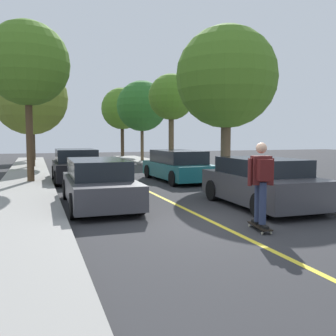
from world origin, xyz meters
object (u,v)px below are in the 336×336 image
Objects in this scene: parked_car_left_nearest at (99,183)px; parked_car_left_near at (76,166)px; parked_car_right_nearest at (261,183)px; street_tree_right_farthest at (122,109)px; street_tree_left_far at (31,113)px; skateboarder at (261,179)px; street_tree_left_nearest at (27,64)px; street_tree_right_nearest at (227,78)px; street_tree_left_near at (30,98)px; parked_car_right_near at (178,166)px; street_tree_right_near at (171,98)px; skateboard at (260,226)px; street_tree_right_far at (142,106)px.

parked_car_left_near is at bearing 90.01° from parked_car_left_nearest.
parked_car_left_nearest is 1.06× the size of parked_car_right_nearest.
street_tree_right_farthest is at bearing 71.18° from parked_car_left_near.
street_tree_left_far is 2.95× the size of skateboarder.
skateboarder is at bearing -64.56° from street_tree_left_nearest.
parked_car_right_nearest is at bearing -50.15° from street_tree_left_nearest.
street_tree_left_near is at bearing 128.83° from street_tree_right_nearest.
parked_car_right_near is at bearing -95.52° from street_tree_right_farthest.
parked_car_right_near is 7.63m from street_tree_left_nearest.
street_tree_right_nearest is (6.25, 3.91, 3.90)m from parked_car_left_nearest.
street_tree_right_near reaches higher than parked_car_right_nearest.
parked_car_left_near is 0.63× the size of street_tree_left_near.
street_tree_left_far reaches higher than skateboard.
street_tree_right_near is (8.15, -10.28, 0.50)m from street_tree_left_far.
street_tree_right_far is at bearing 90.00° from street_tree_right_nearest.
parked_car_left_nearest is at bearing -104.30° from street_tree_right_farthest.
skateboarder is at bearing -74.80° from parked_car_left_near.
street_tree_left_nearest reaches higher than parked_car_left_near.
street_tree_left_nearest is 11.90m from skateboard.
street_tree_right_near reaches higher than parked_car_left_nearest.
street_tree_right_farthest reaches higher than street_tree_right_far.
parked_car_right_near is 0.70× the size of street_tree_right_nearest.
parked_car_right_nearest is 0.89× the size of parked_car_right_near.
street_tree_right_near reaches higher than skateboard.
street_tree_left_near is at bearing 104.54° from skateboard.
street_tree_right_far is at bearing -90.00° from street_tree_right_farthest.
skateboarder is (-3.48, -21.55, -3.26)m from street_tree_right_far.
street_tree_right_far reaches higher than skateboarder.
parked_car_left_near is 4.67m from street_tree_left_nearest.
street_tree_right_farthest is at bearing 84.48° from parked_car_right_near.
skateboard is (-3.47, -28.53, -4.59)m from street_tree_right_farthest.
parked_car_left_near reaches higher than parked_car_left_nearest.
parked_car_left_nearest is 0.68× the size of street_tree_right_farthest.
parked_car_right_nearest is 2.35× the size of skateboarder.
skateboard is (4.68, -9.80, -4.88)m from street_tree_left_nearest.
parked_car_left_nearest is 0.67× the size of street_tree_left_nearest.
street_tree_left_nearest is 14.29m from street_tree_right_far.
street_tree_left_nearest is 1.00× the size of street_tree_left_near.
street_tree_left_near reaches higher than parked_car_right_near.
skateboarder is (-1.58, -2.34, 0.42)m from parked_car_right_nearest.
street_tree_right_near is at bearing 76.89° from skateboard.
skateboard is (4.68, -25.18, -3.80)m from street_tree_left_far.
skateboard is at bearing 80.09° from skateboarder.
street_tree_right_far is 0.95× the size of street_tree_right_farthest.
skateboarder is (-3.48, -7.96, -3.45)m from street_tree_right_nearest.
street_tree_left_nearest is 9.63m from street_tree_right_near.
street_tree_left_far is at bearing 128.41° from street_tree_right_near.
street_tree_left_near is 7.55× the size of skateboard.
street_tree_left_nearest is 1.15× the size of street_tree_right_near.
street_tree_left_far is at bearing 115.29° from street_tree_right_nearest.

